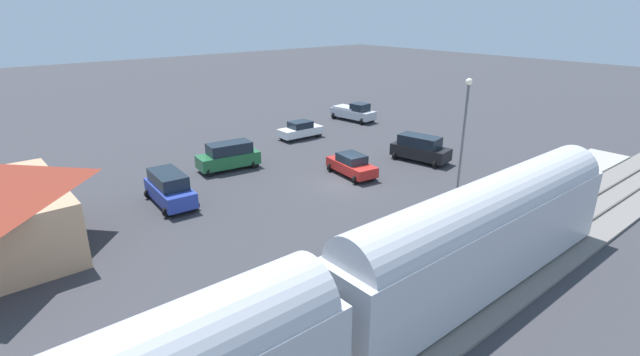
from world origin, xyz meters
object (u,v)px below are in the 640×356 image
(suv_black, at_px, (420,148))
(sedan_white, at_px, (300,130))
(suv_blue, at_px, (169,188))
(light_pole_near_platform, at_px, (464,126))
(sedan_red, at_px, (352,165))
(pedestrian_on_platform, at_px, (401,227))
(suv_green, at_px, (229,156))
(pickup_silver, at_px, (354,112))

(suv_black, xyz_separation_m, sedan_white, (12.38, 3.33, -0.27))
(suv_blue, relative_size, light_pole_near_platform, 0.61)
(sedan_red, bearing_deg, suv_black, -98.81)
(light_pole_near_platform, bearing_deg, sedan_red, 15.17)
(pedestrian_on_platform, bearing_deg, suv_green, 1.96)
(suv_black, distance_m, sedan_white, 12.82)
(suv_blue, bearing_deg, light_pole_near_platform, -127.45)
(pedestrian_on_platform, xyz_separation_m, suv_black, (9.11, -12.98, -0.13))
(light_pole_near_platform, bearing_deg, pedestrian_on_platform, 104.03)
(sedan_white, bearing_deg, suv_black, -164.95)
(sedan_red, distance_m, light_pole_near_platform, 9.45)
(sedan_white, xyz_separation_m, suv_blue, (-7.67, 16.83, 0.27))
(pedestrian_on_platform, height_order, suv_black, suv_black)
(suv_green, height_order, light_pole_near_platform, light_pole_near_platform)
(suv_black, xyz_separation_m, sedan_red, (1.08, 6.99, -0.27))
(pedestrian_on_platform, relative_size, sedan_white, 0.38)
(sedan_white, relative_size, sedan_red, 0.97)
(pedestrian_on_platform, bearing_deg, suv_blue, 27.44)
(suv_black, height_order, light_pole_near_platform, light_pole_near_platform)
(sedan_white, relative_size, light_pole_near_platform, 0.55)
(sedan_red, distance_m, suv_blue, 13.65)
(pedestrian_on_platform, distance_m, suv_green, 17.64)
(pedestrian_on_platform, distance_m, suv_black, 15.86)
(sedan_red, bearing_deg, suv_blue, 74.60)
(pedestrian_on_platform, height_order, sedan_red, pedestrian_on_platform)
(pedestrian_on_platform, relative_size, light_pole_near_platform, 0.21)
(pedestrian_on_platform, relative_size, suv_green, 0.33)
(suv_black, bearing_deg, suv_green, 57.89)
(suv_blue, xyz_separation_m, light_pole_near_platform, (-11.77, -15.37, 3.99))
(suv_green, bearing_deg, pedestrian_on_platform, -178.04)
(pickup_silver, bearing_deg, pedestrian_on_platform, 141.09)
(pedestrian_on_platform, relative_size, suv_blue, 0.34)
(sedan_white, distance_m, pickup_silver, 9.76)
(suv_black, xyz_separation_m, suv_green, (8.52, 13.58, 0.00))
(suv_black, bearing_deg, suv_blue, 76.85)
(sedan_white, height_order, light_pole_near_platform, light_pole_near_platform)
(suv_black, xyz_separation_m, suv_blue, (4.71, 20.15, 0.00))
(sedan_white, distance_m, sedan_red, 11.88)
(suv_green, relative_size, pickup_silver, 0.92)
(suv_black, relative_size, suv_green, 1.01)
(sedan_red, height_order, suv_blue, suv_blue)
(sedan_white, height_order, pickup_silver, pickup_silver)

